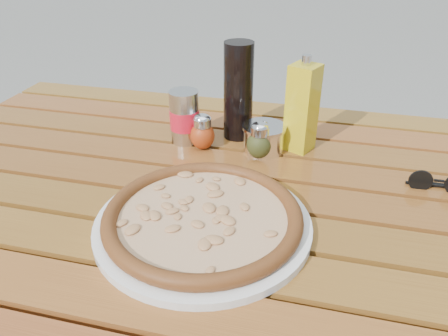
% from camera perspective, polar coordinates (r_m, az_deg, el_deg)
% --- Properties ---
extents(table, '(1.40, 0.90, 0.75)m').
position_cam_1_polar(table, '(0.88, -0.31, -6.58)').
color(table, '#3D230D').
rests_on(table, ground).
extents(plate, '(0.43, 0.43, 0.01)m').
position_cam_1_polar(plate, '(0.73, -2.75, -7.31)').
color(plate, silver).
rests_on(plate, table).
extents(pizza, '(0.42, 0.42, 0.03)m').
position_cam_1_polar(pizza, '(0.72, -2.78, -6.32)').
color(pizza, beige).
rests_on(pizza, plate).
extents(pepper_shaker, '(0.07, 0.07, 0.08)m').
position_cam_1_polar(pepper_shaker, '(0.96, -2.85, 4.68)').
color(pepper_shaker, '#B13D14').
rests_on(pepper_shaker, table).
extents(oregano_shaker, '(0.06, 0.06, 0.08)m').
position_cam_1_polar(oregano_shaker, '(0.93, 4.65, 3.55)').
color(oregano_shaker, '#3F431B').
rests_on(oregano_shaker, table).
extents(dark_bottle, '(0.07, 0.07, 0.22)m').
position_cam_1_polar(dark_bottle, '(0.99, 1.88, 9.97)').
color(dark_bottle, black).
rests_on(dark_bottle, table).
extents(soda_can, '(0.08, 0.08, 0.12)m').
position_cam_1_polar(soda_can, '(0.99, -5.17, 6.61)').
color(soda_can, silver).
rests_on(soda_can, table).
extents(olive_oil_cruet, '(0.07, 0.07, 0.21)m').
position_cam_1_polar(olive_oil_cruet, '(0.95, 10.16, 7.73)').
color(olive_oil_cruet, gold).
rests_on(olive_oil_cruet, table).
extents(parmesan_tin, '(0.12, 0.12, 0.07)m').
position_cam_1_polar(parmesan_tin, '(0.96, 5.21, 3.95)').
color(parmesan_tin, white).
rests_on(parmesan_tin, table).
extents(sunglasses, '(0.11, 0.03, 0.04)m').
position_cam_1_polar(sunglasses, '(0.92, 26.17, -1.76)').
color(sunglasses, black).
rests_on(sunglasses, table).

